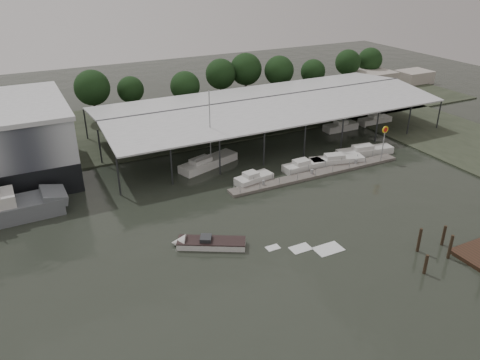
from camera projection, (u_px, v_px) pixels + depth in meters
name	position (u px, v px, depth m)	size (l,w,h in m)	color
ground	(260.00, 233.00, 53.54)	(200.00, 200.00, 0.00)	#242921
land_strip_far	(151.00, 125.00, 87.28)	(140.00, 30.00, 0.30)	#3A4131
land_strip_east	(462.00, 141.00, 79.83)	(20.00, 60.00, 0.30)	#3A4131
covered_boat_shed	(268.00, 101.00, 80.31)	(58.24, 24.00, 6.96)	silver
floating_dock	(317.00, 174.00, 67.59)	(28.00, 2.00, 1.40)	#656059
shell_fuel_sign	(384.00, 136.00, 70.85)	(1.10, 0.18, 5.55)	#96989B
distant_commercial_buildings	(384.00, 79.00, 112.68)	(22.00, 8.00, 4.00)	#A1988D
white_sailboat	(208.00, 163.00, 70.05)	(10.08, 5.60, 11.71)	silver
speedboat_underway	(205.00, 243.00, 50.89)	(17.37, 10.47, 2.00)	silver
moored_cruiser_0	(253.00, 179.00, 65.14)	(5.75, 3.07, 1.70)	silver
moored_cruiser_1	(304.00, 166.00, 69.05)	(6.60, 2.38, 1.70)	silver
moored_cruiser_2	(336.00, 160.00, 71.01)	(8.55, 4.12, 1.70)	silver
moored_cruiser_3	(364.00, 151.00, 74.31)	(9.57, 3.59, 1.70)	silver
mooring_pilings	(451.00, 257.00, 47.52)	(5.99, 8.82, 3.42)	#322719
horizon_tree_line	(247.00, 73.00, 98.95)	(72.13, 10.17, 10.18)	black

